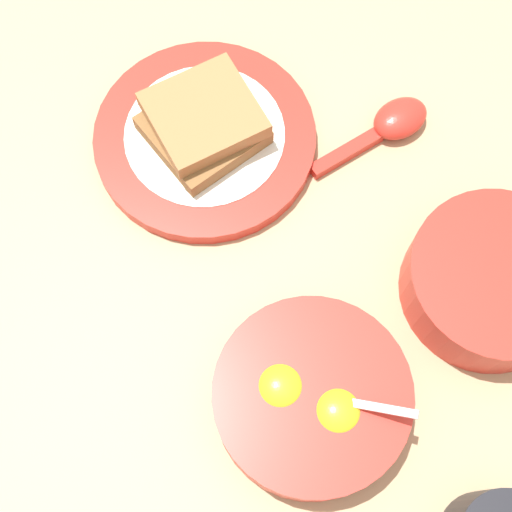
# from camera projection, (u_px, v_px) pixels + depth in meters

# --- Properties ---
(ground_plane) EXTENTS (3.00, 3.00, 0.00)m
(ground_plane) POSITION_uv_depth(u_px,v_px,m) (245.00, 363.00, 0.65)
(ground_plane) COLOR tan
(egg_bowl) EXTENTS (0.17, 0.17, 0.08)m
(egg_bowl) POSITION_uv_depth(u_px,v_px,m) (314.00, 398.00, 0.61)
(egg_bowl) COLOR red
(egg_bowl) RESTS_ON ground_plane
(toast_plate) EXTENTS (0.22, 0.22, 0.02)m
(toast_plate) POSITION_uv_depth(u_px,v_px,m) (207.00, 138.00, 0.72)
(toast_plate) COLOR red
(toast_plate) RESTS_ON ground_plane
(toast_sandwich) EXTENTS (0.14, 0.14, 0.04)m
(toast_sandwich) POSITION_uv_depth(u_px,v_px,m) (206.00, 122.00, 0.69)
(toast_sandwich) COLOR brown
(toast_sandwich) RESTS_ON toast_plate
(soup_spoon) EXTENTS (0.13, 0.09, 0.03)m
(soup_spoon) POSITION_uv_depth(u_px,v_px,m) (393.00, 124.00, 0.72)
(soup_spoon) COLOR red
(soup_spoon) RESTS_ON ground_plane
(congee_bowl) EXTENTS (0.16, 0.16, 0.06)m
(congee_bowl) POSITION_uv_depth(u_px,v_px,m) (495.00, 280.00, 0.64)
(congee_bowl) COLOR red
(congee_bowl) RESTS_ON ground_plane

